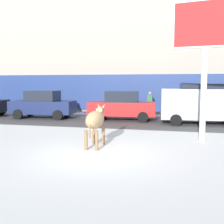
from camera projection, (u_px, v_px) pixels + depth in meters
The scene contains 9 objects.
ground_plane at pixel (95, 156), 8.80m from camera, with size 120.00×120.00×0.00m, color white.
road_strip at pixel (133, 122), 16.50m from camera, with size 60.00×5.60×0.01m, color #514F4C.
building_facade at pixel (147, 34), 22.89m from camera, with size 44.00×6.10×13.00m.
cow_tan at pixel (95, 120), 9.96m from camera, with size 0.63×1.90×1.54m.
billboard at pixel (206, 33), 10.48m from camera, with size 2.52×0.55×5.56m.
car_navy_sedan at pixel (43, 105), 18.12m from camera, with size 4.31×2.20×1.84m.
car_red_sedan at pixel (122, 106), 17.15m from camera, with size 4.31×2.20×1.84m.
car_silver_van at pixel (202, 103), 15.46m from camera, with size 4.72×2.35×2.32m.
pedestrian_near_billboard at pixel (150, 104), 19.22m from camera, with size 0.36×0.24×1.73m.
Camera 1 is at (2.49, -8.25, 2.38)m, focal length 43.26 mm.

